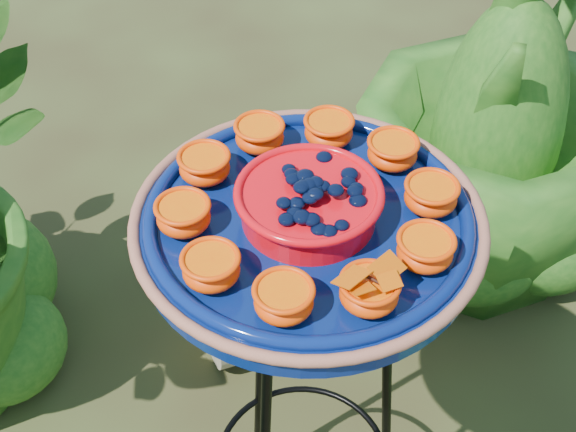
# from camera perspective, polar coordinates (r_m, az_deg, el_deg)

# --- Properties ---
(tripod_stand) EXTENTS (0.35, 0.35, 0.80)m
(tripod_stand) POSITION_cam_1_polar(r_m,az_deg,el_deg) (1.21, 1.16, -12.16)
(tripod_stand) COLOR black
(tripod_stand) RESTS_ON ground
(feeder_dish) EXTENTS (0.49, 0.49, 0.10)m
(feeder_dish) POSITION_cam_1_polar(r_m,az_deg,el_deg) (0.94, 1.46, -0.17)
(feeder_dish) COLOR #071957
(feeder_dish) RESTS_ON tripod_stand
(driftwood_log) EXTENTS (0.64, 0.22, 0.21)m
(driftwood_log) POSITION_cam_1_polar(r_m,az_deg,el_deg) (1.84, 3.70, -4.98)
(driftwood_log) COLOR tan
(driftwood_log) RESTS_ON ground
(shrub_back_right) EXTENTS (0.87, 0.87, 1.13)m
(shrub_back_right) POSITION_cam_1_polar(r_m,az_deg,el_deg) (1.76, 15.62, 10.37)
(shrub_back_right) COLOR #1A4D14
(shrub_back_right) RESTS_ON ground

